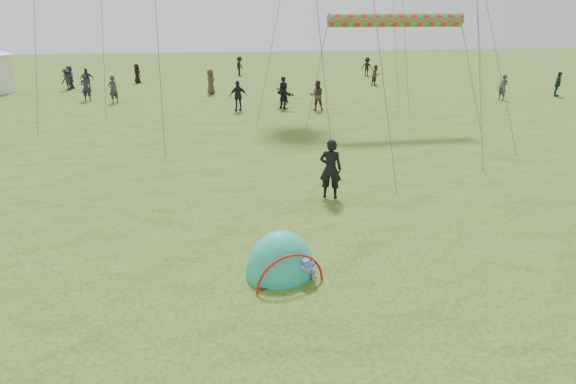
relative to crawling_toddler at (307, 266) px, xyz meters
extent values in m
plane|color=#224E0C|center=(1.10, -0.79, -0.27)|extent=(140.00, 140.00, 0.00)
ellipsoid|color=#14905E|center=(-0.55, 0.23, -0.27)|extent=(1.79, 1.58, 2.00)
imported|color=black|center=(1.63, 4.38, 0.66)|extent=(0.79, 0.66, 1.86)
imported|color=#303036|center=(17.60, 19.72, 0.57)|extent=(0.59, 0.71, 1.66)
imported|color=#322721|center=(2.79, 21.19, 0.57)|extent=(0.81, 0.63, 1.67)
imported|color=black|center=(-0.26, 18.72, 0.62)|extent=(1.10, 0.62, 1.78)
imported|color=black|center=(1.00, 36.49, 0.63)|extent=(1.10, 1.33, 1.79)
imported|color=#3E3128|center=(-1.83, 25.47, 0.62)|extent=(0.70, 0.95, 1.77)
imported|color=#263242|center=(-12.70, 30.15, 0.61)|extent=(1.36, 1.62, 1.75)
imported|color=black|center=(-10.05, 23.99, 0.61)|extent=(0.65, 0.43, 1.75)
imported|color=#43352B|center=(11.56, 27.84, 0.55)|extent=(1.00, 0.94, 1.64)
imported|color=#252F3D|center=(-11.12, 28.72, 0.57)|extent=(1.05, 0.65, 1.67)
imported|color=black|center=(-12.69, 29.27, 0.54)|extent=(1.04, 1.20, 1.61)
imported|color=black|center=(-7.96, 32.52, 0.53)|extent=(0.74, 0.90, 1.60)
imported|color=black|center=(2.50, 19.01, 0.56)|extent=(1.17, 1.58, 1.65)
imported|color=#2D2C35|center=(-8.10, 22.79, 0.61)|extent=(0.76, 0.75, 1.76)
imported|color=#462E2A|center=(4.39, 18.23, 0.62)|extent=(0.91, 0.73, 1.77)
imported|color=#223140|center=(22.27, 20.39, 0.59)|extent=(1.02, 0.98, 1.71)
imported|color=black|center=(12.99, 34.23, 0.59)|extent=(1.28, 1.14, 1.72)
cylinder|color=red|center=(7.07, 13.49, 4.85)|extent=(6.63, 0.64, 0.64)
camera|label=1|loc=(-1.80, -8.19, 4.95)|focal=28.00mm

